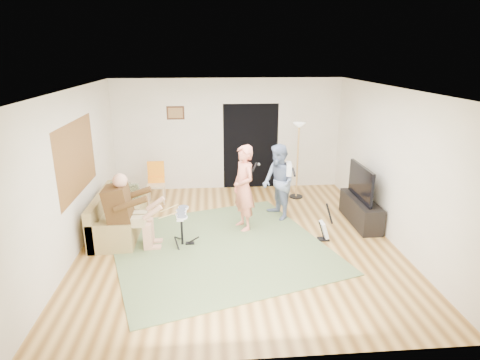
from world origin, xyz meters
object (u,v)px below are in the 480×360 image
singer (244,188)px  guitar_spare (324,230)px  drum_kit (182,230)px  torchiere_lamp (298,147)px  dining_chair (157,188)px  television (361,182)px  sofa (115,220)px  tv_cabinet (361,211)px  guitarist (278,182)px

singer → guitar_spare: size_ratio=2.33×
drum_kit → torchiere_lamp: bearing=41.7°
torchiere_lamp → dining_chair: bearing=-179.0°
drum_kit → television: bearing=11.4°
sofa → guitar_spare: bearing=-9.7°
sofa → guitar_spare: 3.90m
sofa → tv_cabinet: size_ratio=1.33×
sofa → drum_kit: sofa is taller
singer → dining_chair: (-1.84, 1.60, -0.50)m
guitar_spare → torchiere_lamp: bearing=90.4°
sofa → tv_cabinet: 4.78m
guitar_spare → torchiere_lamp: 2.49m
singer → guitarist: size_ratio=1.07×
torchiere_lamp → tv_cabinet: torchiere_lamp is taller
sofa → guitar_spare: (3.84, -0.66, -0.05)m
singer → television: singer is taller
guitarist → singer: bearing=-75.6°
guitarist → guitar_spare: size_ratio=2.17×
guitarist → guitar_spare: bearing=13.4°
dining_chair → television: 4.44m
guitar_spare → television: size_ratio=0.62×
singer → dining_chair: singer is taller
drum_kit → torchiere_lamp: torchiere_lamp is taller
tv_cabinet → television: 0.60m
drum_kit → guitar_spare: guitar_spare is taller
dining_chair → guitarist: bearing=-25.8°
dining_chair → sofa: bearing=-113.1°
drum_kit → guitarist: (1.90, 1.09, 0.48)m
guitarist → sofa: bearing=-100.0°
torchiere_lamp → dining_chair: (-3.23, -0.06, -0.88)m
guitarist → torchiere_lamp: 1.42m
drum_kit → dining_chair: bearing=107.3°
dining_chair → tv_cabinet: dining_chair is taller
drum_kit → television: (3.45, 0.70, 0.56)m
torchiere_lamp → tv_cabinet: (0.96, -1.57, -0.96)m
guitarist → guitar_spare: 1.40m
sofa → drum_kit: bearing=-26.9°
guitarist → torchiere_lamp: size_ratio=0.87×
torchiere_lamp → dining_chair: torchiere_lamp is taller
torchiere_lamp → television: bearing=-60.1°
drum_kit → guitar_spare: size_ratio=0.92×
drum_kit → singer: singer is taller
guitarist → dining_chair: guitarist is taller
guitarist → dining_chair: 2.85m
drum_kit → singer: size_ratio=0.40×
dining_chair → drum_kit: bearing=-75.0°
guitar_spare → television: television is taller
guitar_spare → dining_chair: bearing=145.6°
torchiere_lamp → television: (0.91, -1.57, -0.36)m
torchiere_lamp → television: size_ratio=1.55×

